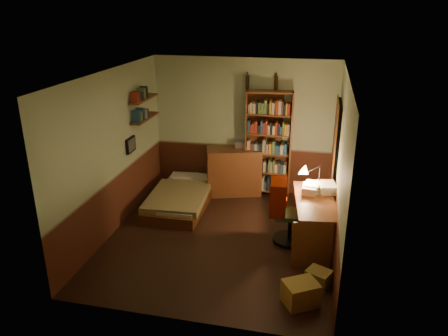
% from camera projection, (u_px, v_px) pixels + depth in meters
% --- Properties ---
extents(floor, '(3.50, 4.00, 0.02)m').
position_uv_depth(floor, '(221.00, 238.00, 7.03)').
color(floor, black).
rests_on(floor, ground).
extents(ceiling, '(3.50, 4.00, 0.02)m').
position_uv_depth(ceiling, '(220.00, 73.00, 6.09)').
color(ceiling, silver).
rests_on(ceiling, wall_back).
extents(wall_back, '(3.50, 0.02, 2.60)m').
position_uv_depth(wall_back, '(244.00, 126.00, 8.39)').
color(wall_back, '#A0B48E').
rests_on(wall_back, ground).
extents(wall_left, '(0.02, 4.00, 2.60)m').
position_uv_depth(wall_left, '(112.00, 153.00, 6.92)').
color(wall_left, '#A0B48E').
rests_on(wall_left, ground).
extents(wall_right, '(0.02, 4.00, 2.60)m').
position_uv_depth(wall_right, '(341.00, 171.00, 6.20)').
color(wall_right, '#A0B48E').
rests_on(wall_right, ground).
extents(wall_front, '(3.50, 0.02, 2.60)m').
position_uv_depth(wall_front, '(178.00, 224.00, 4.73)').
color(wall_front, '#A0B48E').
rests_on(wall_front, ground).
extents(doorway, '(0.06, 0.90, 2.00)m').
position_uv_depth(doorway, '(335.00, 160.00, 7.50)').
color(doorway, black).
rests_on(doorway, ground).
extents(door_trim, '(0.02, 0.98, 2.08)m').
position_uv_depth(door_trim, '(333.00, 160.00, 7.51)').
color(door_trim, '#44220D').
rests_on(door_trim, ground).
extents(bed, '(0.96, 1.78, 0.53)m').
position_uv_depth(bed, '(181.00, 193.00, 8.02)').
color(bed, olive).
rests_on(bed, ground).
extents(dresser, '(1.14, 0.80, 0.92)m').
position_uv_depth(dresser, '(234.00, 171.00, 8.50)').
color(dresser, brown).
rests_on(dresser, ground).
extents(mini_stereo, '(0.24, 0.20, 0.12)m').
position_uv_depth(mini_stereo, '(241.00, 144.00, 8.40)').
color(mini_stereo, '#B2B2B7').
rests_on(mini_stereo, dresser).
extents(bookshelf, '(0.90, 0.39, 2.04)m').
position_uv_depth(bookshelf, '(268.00, 145.00, 8.25)').
color(bookshelf, brown).
rests_on(bookshelf, ground).
extents(bottle_left, '(0.09, 0.09, 0.25)m').
position_uv_depth(bottle_left, '(247.00, 82.00, 8.02)').
color(bottle_left, black).
rests_on(bottle_left, bookshelf).
extents(bottle_right, '(0.09, 0.09, 0.25)m').
position_uv_depth(bottle_right, '(276.00, 83.00, 7.91)').
color(bottle_right, black).
rests_on(bottle_right, bookshelf).
extents(desk, '(0.76, 1.47, 0.75)m').
position_uv_depth(desk, '(313.00, 222.00, 6.71)').
color(desk, brown).
rests_on(desk, ground).
extents(paper_stack, '(0.31, 0.39, 0.14)m').
position_uv_depth(paper_stack, '(327.00, 187.00, 6.83)').
color(paper_stack, silver).
rests_on(paper_stack, desk).
extents(desk_lamp, '(0.23, 0.23, 0.59)m').
position_uv_depth(desk_lamp, '(320.00, 171.00, 6.86)').
color(desk_lamp, black).
rests_on(desk_lamp, desk).
extents(office_chair, '(0.56, 0.50, 1.07)m').
position_uv_depth(office_chair, '(291.00, 211.00, 6.72)').
color(office_chair, '#2C5033').
rests_on(office_chair, ground).
extents(red_jacket, '(0.31, 0.48, 0.53)m').
position_uv_depth(red_jacket, '(274.00, 165.00, 6.34)').
color(red_jacket, '#861800').
rests_on(red_jacket, office_chair).
extents(wall_shelf_lower, '(0.20, 0.90, 0.03)m').
position_uv_depth(wall_shelf_lower, '(145.00, 118.00, 7.79)').
color(wall_shelf_lower, brown).
rests_on(wall_shelf_lower, wall_left).
extents(wall_shelf_upper, '(0.20, 0.90, 0.03)m').
position_uv_depth(wall_shelf_upper, '(144.00, 99.00, 7.66)').
color(wall_shelf_upper, brown).
rests_on(wall_shelf_upper, wall_left).
extents(framed_picture, '(0.04, 0.32, 0.26)m').
position_uv_depth(framed_picture, '(131.00, 145.00, 7.48)').
color(framed_picture, black).
rests_on(framed_picture, wall_left).
extents(cardboard_box_a, '(0.52, 0.49, 0.30)m').
position_uv_depth(cardboard_box_a, '(301.00, 293.00, 5.44)').
color(cardboard_box_a, '#A48C44').
rests_on(cardboard_box_a, ground).
extents(cardboard_box_b, '(0.38, 0.36, 0.21)m').
position_uv_depth(cardboard_box_b, '(319.00, 278.00, 5.82)').
color(cardboard_box_b, '#A48C44').
rests_on(cardboard_box_b, ground).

